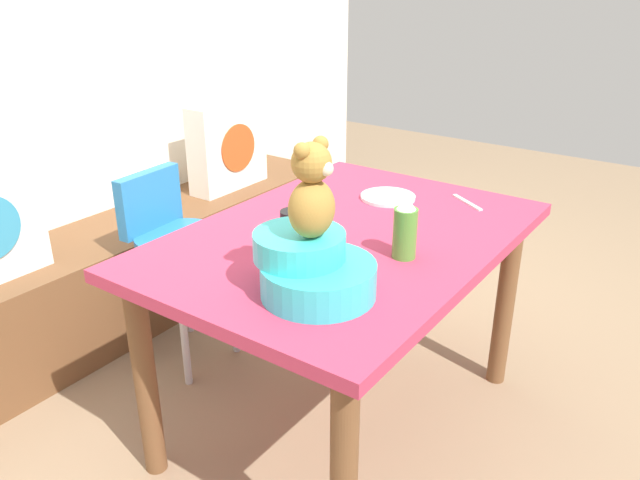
% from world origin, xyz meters
% --- Properties ---
extents(ground_plane, '(8.00, 8.00, 0.00)m').
position_xyz_m(ground_plane, '(0.00, 0.00, 0.00)').
color(ground_plane, '#8C7256').
extents(back_wall, '(4.40, 0.10, 2.60)m').
position_xyz_m(back_wall, '(0.00, 1.48, 1.30)').
color(back_wall, silver).
rests_on(back_wall, ground_plane).
extents(window_bench, '(2.60, 0.44, 0.46)m').
position_xyz_m(window_bench, '(0.00, 1.21, 0.23)').
color(window_bench, brown).
rests_on(window_bench, ground_plane).
extents(pillow_floral_right, '(0.44, 0.15, 0.44)m').
position_xyz_m(pillow_floral_right, '(0.72, 1.19, 0.68)').
color(pillow_floral_right, white).
rests_on(pillow_floral_right, window_bench).
extents(dining_table, '(1.29, 0.91, 0.74)m').
position_xyz_m(dining_table, '(0.00, 0.00, 0.64)').
color(dining_table, '#B73351').
rests_on(dining_table, ground_plane).
extents(highchair, '(0.34, 0.46, 0.79)m').
position_xyz_m(highchair, '(-0.03, 0.77, 0.52)').
color(highchair, '#2672B2').
rests_on(highchair, ground_plane).
extents(infant_seat_teal, '(0.30, 0.33, 0.16)m').
position_xyz_m(infant_seat_teal, '(-0.38, -0.15, 0.81)').
color(infant_seat_teal, '#34C5CA').
rests_on(infant_seat_teal, dining_table).
extents(teddy_bear, '(0.13, 0.12, 0.25)m').
position_xyz_m(teddy_bear, '(-0.38, -0.15, 1.02)').
color(teddy_bear, '#A27934').
rests_on(teddy_bear, infant_seat_teal).
extents(ketchup_bottle, '(0.07, 0.07, 0.18)m').
position_xyz_m(ketchup_bottle, '(-0.05, -0.24, 0.83)').
color(ketchup_bottle, '#4C8C33').
rests_on(ketchup_bottle, dining_table).
extents(coffee_mug, '(0.12, 0.08, 0.09)m').
position_xyz_m(coffee_mug, '(-0.13, 0.10, 0.79)').
color(coffee_mug, black).
rests_on(coffee_mug, dining_table).
extents(dinner_plate_near, '(0.20, 0.20, 0.01)m').
position_xyz_m(dinner_plate_near, '(0.36, 0.05, 0.75)').
color(dinner_plate_near, white).
rests_on(dinner_plate_near, dining_table).
extents(table_fork, '(0.11, 0.15, 0.01)m').
position_xyz_m(table_fork, '(0.48, -0.21, 0.74)').
color(table_fork, silver).
rests_on(table_fork, dining_table).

